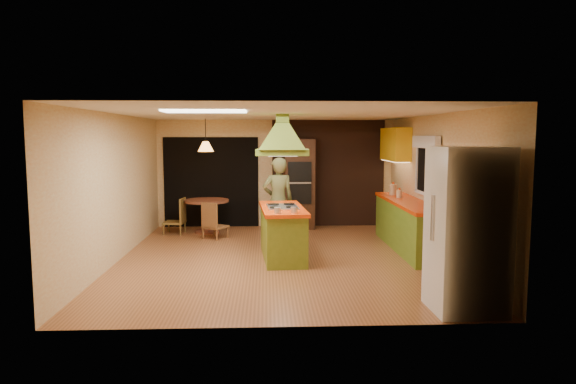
{
  "coord_description": "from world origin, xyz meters",
  "views": [
    {
      "loc": [
        -0.2,
        -8.79,
        2.13
      ],
      "look_at": [
        0.17,
        0.14,
        1.15
      ],
      "focal_mm": 32.0,
      "sensor_mm": 36.0,
      "label": 1
    }
  ],
  "objects_px": {
    "wall_oven": "(299,184)",
    "refrigerator": "(467,230)",
    "kitchen_island": "(283,232)",
    "man": "(278,201)",
    "canister_large": "(393,189)",
    "dining_table": "(207,210)"
  },
  "relations": [
    {
      "from": "kitchen_island",
      "to": "dining_table",
      "type": "height_order",
      "value": "kitchen_island"
    },
    {
      "from": "wall_oven",
      "to": "canister_large",
      "type": "relative_size",
      "value": 9.3
    },
    {
      "from": "man",
      "to": "canister_large",
      "type": "xyz_separation_m",
      "value": [
        2.38,
        0.33,
        0.18
      ]
    },
    {
      "from": "wall_oven",
      "to": "refrigerator",
      "type": "bearing_deg",
      "value": -76.56
    },
    {
      "from": "kitchen_island",
      "to": "dining_table",
      "type": "relative_size",
      "value": 1.88
    },
    {
      "from": "wall_oven",
      "to": "canister_large",
      "type": "height_order",
      "value": "wall_oven"
    },
    {
      "from": "man",
      "to": "canister_large",
      "type": "bearing_deg",
      "value": 176.26
    },
    {
      "from": "dining_table",
      "to": "canister_large",
      "type": "relative_size",
      "value": 4.4
    },
    {
      "from": "canister_large",
      "to": "kitchen_island",
      "type": "bearing_deg",
      "value": -146.01
    },
    {
      "from": "dining_table",
      "to": "refrigerator",
      "type": "bearing_deg",
      "value": -54.6
    },
    {
      "from": "kitchen_island",
      "to": "man",
      "type": "distance_m",
      "value": 1.31
    },
    {
      "from": "refrigerator",
      "to": "kitchen_island",
      "type": "bearing_deg",
      "value": 126.24
    },
    {
      "from": "dining_table",
      "to": "canister_large",
      "type": "distance_m",
      "value": 4.05
    },
    {
      "from": "man",
      "to": "wall_oven",
      "type": "xyz_separation_m",
      "value": [
        0.52,
        1.66,
        0.17
      ]
    },
    {
      "from": "refrigerator",
      "to": "wall_oven",
      "type": "relative_size",
      "value": 0.97
    },
    {
      "from": "kitchen_island",
      "to": "canister_large",
      "type": "xyz_separation_m",
      "value": [
        2.33,
        1.57,
        0.58
      ]
    },
    {
      "from": "kitchen_island",
      "to": "canister_large",
      "type": "bearing_deg",
      "value": 30.14
    },
    {
      "from": "man",
      "to": "refrigerator",
      "type": "xyz_separation_m",
      "value": [
        2.19,
        -4.07,
        0.15
      ]
    },
    {
      "from": "man",
      "to": "dining_table",
      "type": "bearing_deg",
      "value": -49.03
    },
    {
      "from": "refrigerator",
      "to": "dining_table",
      "type": "relative_size",
      "value": 2.06
    },
    {
      "from": "kitchen_island",
      "to": "refrigerator",
      "type": "height_order",
      "value": "refrigerator"
    },
    {
      "from": "refrigerator",
      "to": "dining_table",
      "type": "height_order",
      "value": "refrigerator"
    }
  ]
}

